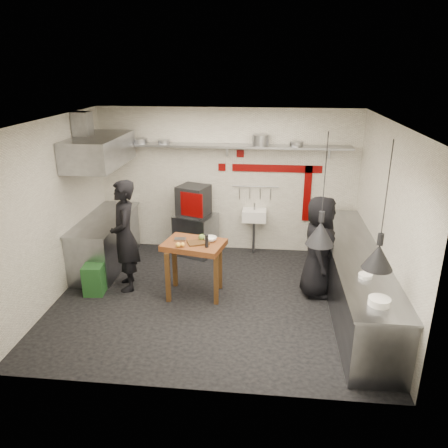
# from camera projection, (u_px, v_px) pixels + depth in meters

# --- Properties ---
(floor) EXTENTS (5.00, 5.00, 0.00)m
(floor) POSITION_uv_depth(u_px,v_px,m) (214.00, 299.00, 7.01)
(floor) COLOR black
(floor) RESTS_ON ground
(ceiling) EXTENTS (5.00, 5.00, 0.00)m
(ceiling) POSITION_uv_depth(u_px,v_px,m) (213.00, 121.00, 6.05)
(ceiling) COLOR beige
(ceiling) RESTS_ON floor
(wall_back) EXTENTS (5.00, 0.04, 2.80)m
(wall_back) POSITION_uv_depth(u_px,v_px,m) (227.00, 181.00, 8.49)
(wall_back) COLOR white
(wall_back) RESTS_ON floor
(wall_front) EXTENTS (5.00, 0.04, 2.80)m
(wall_front) POSITION_uv_depth(u_px,v_px,m) (188.00, 282.00, 4.57)
(wall_front) COLOR white
(wall_front) RESTS_ON floor
(wall_left) EXTENTS (0.04, 4.20, 2.80)m
(wall_left) POSITION_uv_depth(u_px,v_px,m) (54.00, 211.00, 6.77)
(wall_left) COLOR white
(wall_left) RESTS_ON floor
(wall_right) EXTENTS (0.04, 4.20, 2.80)m
(wall_right) POSITION_uv_depth(u_px,v_px,m) (385.00, 222.00, 6.29)
(wall_right) COLOR white
(wall_right) RESTS_ON floor
(red_band_horiz) EXTENTS (1.70, 0.02, 0.14)m
(red_band_horiz) POSITION_uv_depth(u_px,v_px,m) (277.00, 168.00, 8.28)
(red_band_horiz) COLOR #640403
(red_band_horiz) RESTS_ON wall_back
(red_band_vert) EXTENTS (0.14, 0.02, 1.10)m
(red_band_vert) POSITION_uv_depth(u_px,v_px,m) (307.00, 194.00, 8.39)
(red_band_vert) COLOR #640403
(red_band_vert) RESTS_ON wall_back
(red_tile_a) EXTENTS (0.14, 0.02, 0.14)m
(red_tile_a) POSITION_uv_depth(u_px,v_px,m) (240.00, 154.00, 8.26)
(red_tile_a) COLOR #640403
(red_tile_a) RESTS_ON wall_back
(red_tile_b) EXTENTS (0.14, 0.02, 0.14)m
(red_tile_b) POSITION_uv_depth(u_px,v_px,m) (222.00, 167.00, 8.39)
(red_tile_b) COLOR #640403
(red_tile_b) RESTS_ON wall_back
(back_shelf) EXTENTS (4.60, 0.34, 0.04)m
(back_shelf) POSITION_uv_depth(u_px,v_px,m) (226.00, 146.00, 8.07)
(back_shelf) COLOR slate
(back_shelf) RESTS_ON wall_back
(shelf_bracket_left) EXTENTS (0.04, 0.06, 0.24)m
(shelf_bracket_left) POSITION_uv_depth(u_px,v_px,m) (129.00, 148.00, 8.44)
(shelf_bracket_left) COLOR slate
(shelf_bracket_left) RESTS_ON wall_back
(shelf_bracket_mid) EXTENTS (0.04, 0.06, 0.24)m
(shelf_bracket_mid) POSITION_uv_depth(u_px,v_px,m) (227.00, 150.00, 8.25)
(shelf_bracket_mid) COLOR slate
(shelf_bracket_mid) RESTS_ON wall_back
(shelf_bracket_right) EXTENTS (0.04, 0.06, 0.24)m
(shelf_bracket_right) POSITION_uv_depth(u_px,v_px,m) (329.00, 152.00, 8.06)
(shelf_bracket_right) COLOR slate
(shelf_bracket_right) RESTS_ON wall_back
(pan_far_left) EXTENTS (0.37, 0.37, 0.09)m
(pan_far_left) POSITION_uv_depth(u_px,v_px,m) (140.00, 141.00, 8.21)
(pan_far_left) COLOR slate
(pan_far_left) RESTS_ON back_shelf
(pan_mid_left) EXTENTS (0.26, 0.26, 0.07)m
(pan_mid_left) POSITION_uv_depth(u_px,v_px,m) (164.00, 142.00, 8.17)
(pan_mid_left) COLOR slate
(pan_mid_left) RESTS_ON back_shelf
(stock_pot) EXTENTS (0.37, 0.37, 0.20)m
(stock_pot) POSITION_uv_depth(u_px,v_px,m) (261.00, 140.00, 7.97)
(stock_pot) COLOR slate
(stock_pot) RESTS_ON back_shelf
(pan_right) EXTENTS (0.27, 0.27, 0.08)m
(pan_right) POSITION_uv_depth(u_px,v_px,m) (296.00, 144.00, 7.93)
(pan_right) COLOR slate
(pan_right) RESTS_ON back_shelf
(oven_stand) EXTENTS (0.88, 0.84, 0.80)m
(oven_stand) POSITION_uv_depth(u_px,v_px,m) (196.00, 234.00, 8.58)
(oven_stand) COLOR slate
(oven_stand) RESTS_ON floor
(combi_oven) EXTENTS (0.67, 0.65, 0.58)m
(combi_oven) POSITION_uv_depth(u_px,v_px,m) (194.00, 201.00, 8.34)
(combi_oven) COLOR black
(combi_oven) RESTS_ON oven_stand
(oven_door) EXTENTS (0.44, 0.18, 0.46)m
(oven_door) POSITION_uv_depth(u_px,v_px,m) (192.00, 205.00, 8.09)
(oven_door) COLOR #640403
(oven_door) RESTS_ON combi_oven
(oven_glass) EXTENTS (0.33, 0.13, 0.34)m
(oven_glass) POSITION_uv_depth(u_px,v_px,m) (194.00, 205.00, 8.08)
(oven_glass) COLOR black
(oven_glass) RESTS_ON oven_door
(hand_sink) EXTENTS (0.46, 0.34, 0.22)m
(hand_sink) POSITION_uv_depth(u_px,v_px,m) (254.00, 215.00, 8.48)
(hand_sink) COLOR white
(hand_sink) RESTS_ON wall_back
(sink_tap) EXTENTS (0.03, 0.03, 0.14)m
(sink_tap) POSITION_uv_depth(u_px,v_px,m) (255.00, 206.00, 8.42)
(sink_tap) COLOR slate
(sink_tap) RESTS_ON hand_sink
(sink_drain) EXTENTS (0.06, 0.06, 0.66)m
(sink_drain) POSITION_uv_depth(u_px,v_px,m) (254.00, 237.00, 8.60)
(sink_drain) COLOR slate
(sink_drain) RESTS_ON floor
(utensil_rail) EXTENTS (0.90, 0.02, 0.02)m
(utensil_rail) POSITION_uv_depth(u_px,v_px,m) (255.00, 187.00, 8.43)
(utensil_rail) COLOR slate
(utensil_rail) RESTS_ON wall_back
(counter_right) EXTENTS (0.70, 3.80, 0.90)m
(counter_right) POSITION_uv_depth(u_px,v_px,m) (354.00, 280.00, 6.65)
(counter_right) COLOR slate
(counter_right) RESTS_ON floor
(counter_right_top) EXTENTS (0.76, 3.90, 0.03)m
(counter_right_top) POSITION_uv_depth(u_px,v_px,m) (357.00, 252.00, 6.49)
(counter_right_top) COLOR slate
(counter_right_top) RESTS_ON counter_right
(plate_stack) EXTENTS (0.27, 0.27, 0.09)m
(plate_stack) POSITION_uv_depth(u_px,v_px,m) (379.00, 302.00, 5.02)
(plate_stack) COLOR white
(plate_stack) RESTS_ON counter_right_top
(small_bowl_right) EXTENTS (0.24, 0.24, 0.05)m
(small_bowl_right) POSITION_uv_depth(u_px,v_px,m) (365.00, 276.00, 5.67)
(small_bowl_right) COLOR white
(small_bowl_right) RESTS_ON counter_right_top
(counter_left) EXTENTS (0.70, 1.90, 0.90)m
(counter_left) POSITION_uv_depth(u_px,v_px,m) (106.00, 242.00, 8.05)
(counter_left) COLOR slate
(counter_left) RESTS_ON floor
(counter_left_top) EXTENTS (0.76, 2.00, 0.03)m
(counter_left_top) POSITION_uv_depth(u_px,v_px,m) (103.00, 219.00, 7.89)
(counter_left_top) COLOR slate
(counter_left_top) RESTS_ON counter_left
(extractor_hood) EXTENTS (0.78, 1.60, 0.50)m
(extractor_hood) POSITION_uv_depth(u_px,v_px,m) (99.00, 151.00, 7.46)
(extractor_hood) COLOR slate
(extractor_hood) RESTS_ON ceiling
(hood_duct) EXTENTS (0.28, 0.28, 0.50)m
(hood_duct) POSITION_uv_depth(u_px,v_px,m) (83.00, 127.00, 7.34)
(hood_duct) COLOR slate
(hood_duct) RESTS_ON ceiling
(green_bin) EXTENTS (0.34, 0.34, 0.50)m
(green_bin) POSITION_uv_depth(u_px,v_px,m) (94.00, 280.00, 7.09)
(green_bin) COLOR #1E5021
(green_bin) RESTS_ON floor
(prep_table) EXTENTS (1.04, 0.82, 0.92)m
(prep_table) POSITION_uv_depth(u_px,v_px,m) (195.00, 269.00, 6.99)
(prep_table) COLOR brown
(prep_table) RESTS_ON floor
(cutting_board) EXTENTS (0.38, 0.33, 0.02)m
(cutting_board) POSITION_uv_depth(u_px,v_px,m) (198.00, 243.00, 6.79)
(cutting_board) COLOR #4D3016
(cutting_board) RESTS_ON prep_table
(pepper_mill) EXTENTS (0.06, 0.06, 0.20)m
(pepper_mill) POSITION_uv_depth(u_px,v_px,m) (207.00, 241.00, 6.61)
(pepper_mill) COLOR black
(pepper_mill) RESTS_ON prep_table
(lemon_a) EXTENTS (0.10, 0.10, 0.08)m
(lemon_a) POSITION_uv_depth(u_px,v_px,m) (178.00, 245.00, 6.63)
(lemon_a) COLOR gold
(lemon_a) RESTS_ON prep_table
(lemon_b) EXTENTS (0.08, 0.08, 0.07)m
(lemon_b) POSITION_uv_depth(u_px,v_px,m) (183.00, 245.00, 6.65)
(lemon_b) COLOR gold
(lemon_b) RESTS_ON prep_table
(veg_ball) EXTENTS (0.11, 0.11, 0.11)m
(veg_ball) POSITION_uv_depth(u_px,v_px,m) (202.00, 237.00, 6.89)
(veg_ball) COLOR olive
(veg_ball) RESTS_ON prep_table
(steel_tray) EXTENTS (0.19, 0.13, 0.03)m
(steel_tray) POSITION_uv_depth(u_px,v_px,m) (180.00, 239.00, 6.90)
(steel_tray) COLOR slate
(steel_tray) RESTS_ON prep_table
(bowl) EXTENTS (0.25, 0.25, 0.06)m
(bowl) POSITION_uv_depth(u_px,v_px,m) (210.00, 239.00, 6.88)
(bowl) COLOR white
(bowl) RESTS_ON prep_table
(heat_lamp_near) EXTENTS (0.46, 0.46, 1.44)m
(heat_lamp_near) POSITION_uv_depth(u_px,v_px,m) (324.00, 191.00, 5.37)
(heat_lamp_near) COLOR black
(heat_lamp_near) RESTS_ON ceiling
(heat_lamp_far) EXTENTS (0.37, 0.37, 1.51)m
(heat_lamp_far) POSITION_uv_depth(u_px,v_px,m) (385.00, 207.00, 4.85)
(heat_lamp_far) COLOR black
(heat_lamp_far) RESTS_ON ceiling
(chef_left) EXTENTS (0.65, 0.79, 1.85)m
(chef_left) POSITION_uv_depth(u_px,v_px,m) (125.00, 236.00, 7.07)
(chef_left) COLOR black
(chef_left) RESTS_ON floor
(chef_right) EXTENTS (0.62, 0.86, 1.66)m
(chef_right) POSITION_uv_depth(u_px,v_px,m) (319.00, 247.00, 6.89)
(chef_right) COLOR black
(chef_right) RESTS_ON floor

